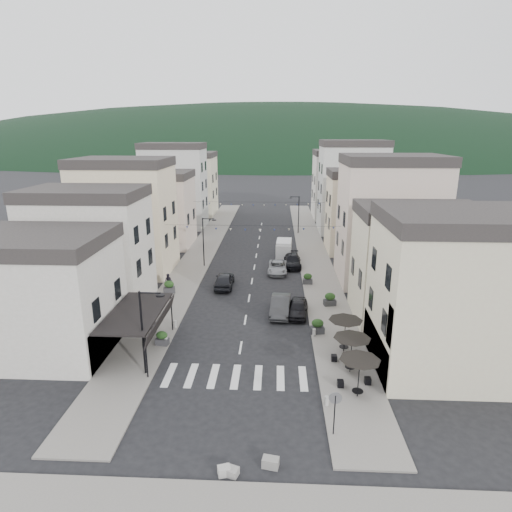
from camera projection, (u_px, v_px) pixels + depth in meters
The scene contains 33 objects.
ground at pixel (233, 394), 26.68m from camera, with size 700.00×700.00×0.00m, color black.
sidewalk_left at pixel (201, 252), 57.68m from camera, with size 4.00×76.00×0.12m, color slate.
sidewalk_right at pixel (313, 254), 56.99m from camera, with size 4.00×76.00×0.12m, color slate.
hill_backdrop at pixel (274, 153), 314.27m from camera, with size 640.00×360.00×70.00m, color black.
boutique_building at pixel (27, 300), 31.07m from camera, with size 12.00×8.00×8.00m, color #BBB6AB.
bistro_building at pixel (454, 300), 28.44m from camera, with size 10.00×8.00×10.00m, color beige.
boutique_awning at pixel (139, 313), 30.93m from camera, with size 3.77×7.50×3.28m.
buildings_row_left at pixel (159, 201), 61.82m from camera, with size 10.20×54.16×14.00m.
buildings_row_right at pixel (362, 202), 59.31m from camera, with size 10.20×54.16×14.50m.
cafe_terrace at pixel (352, 342), 28.34m from camera, with size 2.50×8.10×2.53m.
streetlamp_left_near at pixel (146, 324), 27.83m from camera, with size 1.70×0.56×6.00m.
streetlamp_left_far at pixel (206, 237), 50.83m from camera, with size 1.70×0.56×6.00m.
streetlamp_right_far at pixel (297, 211), 67.55m from camera, with size 1.70×0.56×6.00m.
traffic_sign at pixel (335, 405), 22.51m from camera, with size 0.70×0.07×2.70m.
bollards at pixel (240, 346), 31.83m from camera, with size 11.66×10.26×0.60m.
bunting_near at pixel (252, 229), 46.18m from camera, with size 19.00×0.28×0.62m.
bunting_far at pixel (259, 204), 61.52m from camera, with size 19.00×0.28×0.62m.
parked_car_a at pixel (298, 308), 37.91m from camera, with size 1.66×4.13×1.41m, color black.
parked_car_b at pixel (280, 306), 38.24m from camera, with size 1.66×4.76×1.57m, color #303032.
parked_car_c at pixel (278, 267), 49.47m from camera, with size 2.18×4.73×1.31m, color gray.
parked_car_d at pixel (292, 261), 51.69m from camera, with size 1.99×4.90×1.42m, color black.
parked_car_e at pixel (224, 280), 44.81m from camera, with size 1.87×4.66×1.59m, color black.
delivery_van at pixel (284, 248), 55.70m from camera, with size 2.14×4.87×2.29m.
pedestrian_a at pixel (153, 321), 34.39m from camera, with size 0.70×0.46×1.92m, color black.
pedestrian_b at pixel (169, 281), 44.01m from camera, with size 0.79×0.61×1.62m, color black.
concrete_block_a at pixel (270, 463), 20.85m from camera, with size 0.80×0.50×0.50m, color gray.
concrete_block_b at pixel (224, 471), 20.37m from camera, with size 0.60×0.45×0.45m, color #A09D97.
concrete_block_c at pixel (231, 472), 20.36m from camera, with size 0.70×0.50×0.40m, color gray.
planter_la at pixel (162, 338), 32.50m from camera, with size 1.06×0.68×1.11m.
planter_lb at pixel (169, 287), 42.97m from camera, with size 1.25×0.86×1.28m.
planter_ra at pixel (317, 326), 34.36m from camera, with size 1.16×0.75×1.22m.
planter_rb at pixel (330, 299), 39.85m from camera, with size 1.21×0.82×1.25m.
planter_rc at pixel (308, 279), 45.51m from camera, with size 1.04×0.59×1.16m.
Camera 1 is at (2.58, -23.08, 15.79)m, focal length 30.00 mm.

